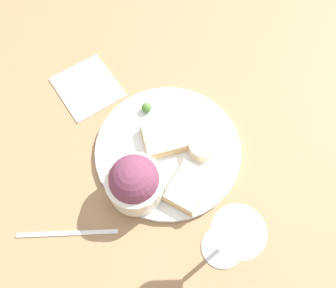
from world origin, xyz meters
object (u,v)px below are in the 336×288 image
(napkin, at_px, (87,87))
(fork, at_px, (67,233))
(salad_bowl, at_px, (135,182))
(cheese_toast_far, at_px, (188,187))
(cheese_toast_near, at_px, (166,137))
(wine_glass, at_px, (233,237))
(sauce_ramekin, at_px, (202,147))

(napkin, bearing_deg, fork, 62.38)
(salad_bowl, bearing_deg, cheese_toast_far, 153.22)
(cheese_toast_near, xyz_separation_m, wine_glass, (0.01, 0.24, 0.09))
(sauce_ramekin, bearing_deg, wine_glass, 72.26)
(sauce_ramekin, bearing_deg, cheese_toast_near, -46.46)
(wine_glass, bearing_deg, cheese_toast_near, -91.30)
(cheese_toast_far, xyz_separation_m, wine_glass, (-0.00, 0.12, 0.09))
(wine_glass, xyz_separation_m, fork, (0.25, -0.16, -0.12))
(cheese_toast_near, bearing_deg, sauce_ramekin, 133.54)
(sauce_ramekin, distance_m, wine_glass, 0.21)
(napkin, bearing_deg, cheese_toast_far, 105.05)
(sauce_ramekin, bearing_deg, fork, 5.54)
(cheese_toast_far, relative_size, wine_glass, 0.69)
(sauce_ramekin, relative_size, wine_glass, 0.33)
(cheese_toast_near, height_order, wine_glass, wine_glass)
(cheese_toast_far, xyz_separation_m, fork, (0.24, -0.03, -0.02))
(salad_bowl, height_order, cheese_toast_far, salad_bowl)
(cheese_toast_near, xyz_separation_m, cheese_toast_far, (0.01, 0.12, 0.00))
(cheese_toast_near, distance_m, cheese_toast_far, 0.12)
(sauce_ramekin, height_order, fork, sauce_ramekin)
(salad_bowl, bearing_deg, wine_glass, 119.10)
(salad_bowl, relative_size, cheese_toast_far, 0.96)
(salad_bowl, bearing_deg, sauce_ramekin, -174.26)
(salad_bowl, bearing_deg, fork, 5.34)
(salad_bowl, distance_m, fork, 0.16)
(cheese_toast_near, height_order, cheese_toast_far, same)
(cheese_toast_near, distance_m, fork, 0.27)
(fork, bearing_deg, salad_bowl, -174.66)
(fork, bearing_deg, wine_glass, 147.92)
(salad_bowl, bearing_deg, cheese_toast_near, -144.24)
(cheese_toast_far, bearing_deg, fork, -7.26)
(cheese_toast_near, bearing_deg, cheese_toast_far, 85.05)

